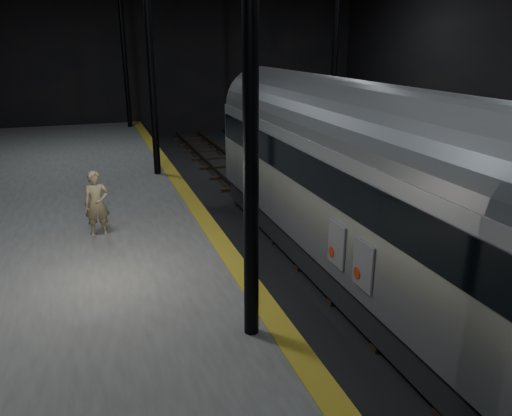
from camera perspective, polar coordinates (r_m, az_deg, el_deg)
name	(u,v)px	position (r m, az deg, el deg)	size (l,w,h in m)	color
ground	(335,264)	(14.41, 9.00, -6.39)	(44.00, 44.00, 0.00)	black
platform_left	(49,288)	(12.83, -22.56, -8.49)	(9.00, 43.80, 1.00)	#4B4B49
tactile_strip	(223,246)	(12.90, -3.74, -4.37)	(0.50, 43.80, 0.01)	olive
track	(335,262)	(14.38, 9.02, -6.15)	(2.40, 43.00, 0.24)	#3F3328
train	(401,198)	(11.20, 16.21, 1.08)	(2.82, 18.78, 5.02)	#A6A9AE
woman	(97,204)	(14.00, -17.73, 0.48)	(0.65, 0.43, 1.78)	#8F7D57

